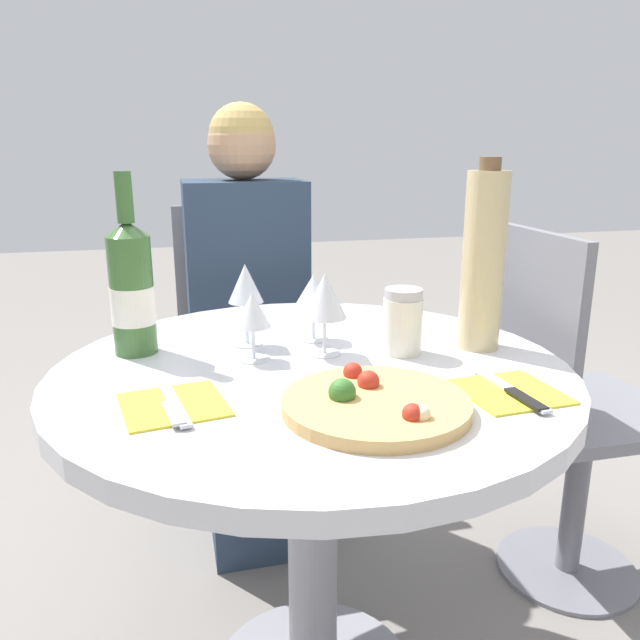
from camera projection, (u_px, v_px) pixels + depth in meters
name	position (u px, v px, depth m)	size (l,w,h in m)	color
dining_table	(312.00, 436.00, 1.15)	(0.92, 0.92, 0.71)	gray
chair_behind_diner	(246.00, 358.00, 1.94)	(0.40, 0.40, 0.91)	slate
seated_diner	(252.00, 343.00, 1.77)	(0.34, 0.47, 1.20)	#28384C
chair_empty_side	(562.00, 417.00, 1.52)	(0.40, 0.40, 0.91)	slate
pizza_large	(375.00, 403.00, 0.92)	(0.28, 0.28, 0.05)	tan
wine_bottle	(132.00, 289.00, 1.15)	(0.08, 0.08, 0.34)	#38602D
tall_carafe	(483.00, 260.00, 1.17)	(0.08, 0.08, 0.36)	tan
sugar_shaker	(403.00, 322.00, 1.17)	(0.07, 0.07, 0.12)	silver
wine_glass_front_right	(325.00, 297.00, 1.15)	(0.08, 0.08, 0.16)	silver
wine_glass_back_left	(245.00, 285.00, 1.20)	(0.07, 0.07, 0.16)	silver
wine_glass_front_left	(252.00, 312.00, 1.12)	(0.07, 0.07, 0.13)	silver
wine_glass_back_right	(313.00, 292.00, 1.24)	(0.08, 0.08, 0.13)	silver
place_setting_left	(173.00, 405.00, 0.94)	(0.17, 0.19, 0.01)	yellow
place_setting_right	(510.00, 392.00, 0.99)	(0.16, 0.19, 0.01)	yellow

